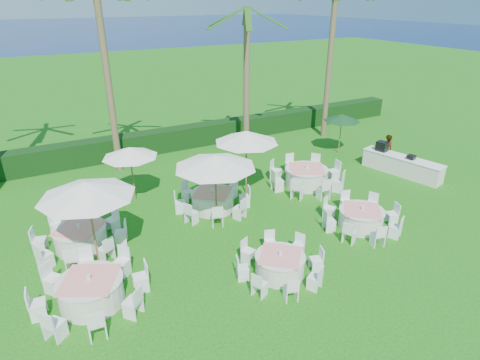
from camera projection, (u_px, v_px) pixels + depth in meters
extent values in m
plane|color=#15550E|center=(267.00, 266.00, 13.05)|extent=(120.00, 120.00, 0.00)
cube|color=black|center=(154.00, 142.00, 22.40)|extent=(34.00, 1.00, 1.20)
plane|color=#07164E|center=(39.00, 34.00, 94.65)|extent=(260.00, 260.00, 0.00)
cylinder|color=silver|center=(91.00, 292.00, 11.34)|extent=(1.77, 1.77, 0.77)
cylinder|color=silver|center=(89.00, 281.00, 11.17)|extent=(1.85, 1.85, 0.03)
cube|color=pink|center=(89.00, 280.00, 11.16)|extent=(1.93, 1.93, 0.01)
cylinder|color=silver|center=(89.00, 277.00, 11.13)|extent=(0.12, 0.12, 0.16)
cube|color=white|center=(121.00, 262.00, 12.48)|extent=(0.61, 0.61, 0.92)
cube|color=white|center=(87.00, 262.00, 12.46)|extent=(0.46, 0.46, 0.92)
cube|color=white|center=(53.00, 278.00, 11.76)|extent=(0.61, 0.61, 0.92)
cube|color=white|center=(37.00, 303.00, 10.79)|extent=(0.46, 0.46, 0.92)
cube|color=white|center=(54.00, 324.00, 10.13)|extent=(0.61, 0.61, 0.92)
cube|color=white|center=(96.00, 323.00, 10.15)|extent=(0.46, 0.46, 0.92)
cube|color=white|center=(132.00, 302.00, 10.85)|extent=(0.61, 0.61, 0.92)
cube|color=white|center=(140.00, 277.00, 11.82)|extent=(0.46, 0.46, 0.92)
cylinder|color=silver|center=(280.00, 265.00, 12.54)|extent=(1.52, 1.52, 0.66)
cylinder|color=silver|center=(280.00, 256.00, 12.40)|extent=(1.59, 1.59, 0.03)
cube|color=pink|center=(280.00, 256.00, 12.39)|extent=(1.73, 1.73, 0.01)
cylinder|color=silver|center=(280.00, 253.00, 12.36)|extent=(0.11, 0.11, 0.14)
cube|color=white|center=(297.00, 246.00, 13.41)|extent=(0.50, 0.50, 0.79)
cube|color=white|center=(270.00, 243.00, 13.58)|extent=(0.47, 0.47, 0.79)
cube|color=white|center=(248.00, 251.00, 13.13)|extent=(0.50, 0.50, 0.79)
cube|color=white|center=(242.00, 268.00, 12.32)|extent=(0.47, 0.47, 0.79)
cube|color=white|center=(260.00, 284.00, 11.63)|extent=(0.50, 0.50, 0.79)
cube|color=white|center=(291.00, 288.00, 11.45)|extent=(0.47, 0.47, 0.79)
cube|color=white|center=(315.00, 277.00, 11.90)|extent=(0.50, 0.50, 0.79)
cube|color=white|center=(316.00, 259.00, 12.71)|extent=(0.47, 0.47, 0.79)
cylinder|color=silver|center=(361.00, 219.00, 15.13)|extent=(1.63, 1.63, 0.71)
cylinder|color=silver|center=(362.00, 210.00, 14.98)|extent=(1.69, 1.69, 0.03)
cube|color=pink|center=(362.00, 210.00, 14.97)|extent=(1.85, 1.85, 0.01)
cylinder|color=silver|center=(362.00, 208.00, 14.94)|extent=(0.11, 0.11, 0.15)
cube|color=white|center=(371.00, 204.00, 16.06)|extent=(0.53, 0.53, 0.85)
cube|color=white|center=(347.00, 202.00, 16.23)|extent=(0.49, 0.49, 0.85)
cube|color=white|center=(329.00, 208.00, 15.74)|extent=(0.53, 0.53, 0.85)
cube|color=white|center=(329.00, 220.00, 14.88)|extent=(0.49, 0.49, 0.85)
cube|color=white|center=(349.00, 232.00, 14.14)|extent=(0.53, 0.53, 0.85)
cube|color=white|center=(378.00, 235.00, 13.97)|extent=(0.49, 0.49, 0.85)
cube|color=white|center=(396.00, 227.00, 14.46)|extent=(0.53, 0.53, 0.85)
cube|color=white|center=(392.00, 214.00, 15.33)|extent=(0.49, 0.49, 0.85)
cylinder|color=silver|center=(81.00, 238.00, 13.89)|extent=(1.72, 1.72, 0.75)
cylinder|color=silver|center=(79.00, 228.00, 13.73)|extent=(1.79, 1.79, 0.03)
cube|color=pink|center=(79.00, 228.00, 13.72)|extent=(1.96, 1.96, 0.01)
cylinder|color=silver|center=(78.00, 226.00, 13.68)|extent=(0.12, 0.12, 0.16)
cube|color=white|center=(112.00, 220.00, 14.86)|extent=(0.56, 0.56, 0.90)
cube|color=white|center=(87.00, 217.00, 15.06)|extent=(0.53, 0.53, 0.90)
cube|color=white|center=(58.00, 225.00, 14.55)|extent=(0.56, 0.56, 0.90)
cube|color=white|center=(39.00, 240.00, 13.64)|extent=(0.53, 0.53, 0.90)
cube|color=white|center=(44.00, 255.00, 12.85)|extent=(0.56, 0.56, 0.90)
cube|color=white|center=(73.00, 259.00, 12.66)|extent=(0.53, 0.53, 0.90)
cube|color=white|center=(106.00, 249.00, 13.16)|extent=(0.56, 0.56, 0.90)
cube|color=white|center=(120.00, 232.00, 14.08)|extent=(0.53, 0.53, 0.90)
cylinder|color=silver|center=(213.00, 201.00, 16.41)|extent=(1.70, 1.70, 0.74)
cylinder|color=silver|center=(212.00, 193.00, 16.25)|extent=(1.77, 1.77, 0.03)
cube|color=pink|center=(212.00, 192.00, 16.24)|extent=(1.94, 1.94, 0.01)
cylinder|color=silver|center=(212.00, 190.00, 16.20)|extent=(0.12, 0.12, 0.16)
cube|color=white|center=(231.00, 188.00, 17.38)|extent=(0.56, 0.56, 0.89)
cube|color=white|center=(209.00, 186.00, 17.56)|extent=(0.52, 0.52, 0.89)
cube|color=white|center=(188.00, 191.00, 17.05)|extent=(0.56, 0.56, 0.89)
cube|color=white|center=(180.00, 202.00, 16.15)|extent=(0.52, 0.52, 0.89)
cube|color=white|center=(191.00, 213.00, 15.37)|extent=(0.56, 0.56, 0.89)
cube|color=white|center=(217.00, 215.00, 15.19)|extent=(0.52, 0.52, 0.89)
cube|color=white|center=(239.00, 208.00, 15.70)|extent=(0.56, 0.56, 0.89)
cube|color=white|center=(244.00, 197.00, 16.60)|extent=(0.52, 0.52, 0.89)
cylinder|color=silver|center=(306.00, 177.00, 18.47)|extent=(1.89, 1.89, 0.82)
cylinder|color=silver|center=(307.00, 169.00, 18.30)|extent=(1.96, 1.96, 0.03)
cube|color=pink|center=(307.00, 168.00, 18.29)|extent=(2.08, 2.08, 0.01)
cylinder|color=silver|center=(307.00, 167.00, 18.25)|extent=(0.13, 0.13, 0.17)
cube|color=white|center=(314.00, 164.00, 19.66)|extent=(0.64, 0.64, 0.98)
cube|color=white|center=(291.00, 164.00, 19.69)|extent=(0.51, 0.51, 0.98)
cube|color=white|center=(276.00, 171.00, 18.98)|extent=(0.64, 0.64, 0.98)
cube|color=white|center=(277.00, 180.00, 17.95)|extent=(0.51, 0.51, 0.98)
cube|color=white|center=(297.00, 188.00, 17.21)|extent=(0.64, 0.64, 0.98)
cube|color=white|center=(324.00, 189.00, 17.19)|extent=(0.51, 0.51, 0.98)
cube|color=white|center=(338.00, 181.00, 17.90)|extent=(0.64, 0.64, 0.98)
cube|color=white|center=(334.00, 171.00, 18.92)|extent=(0.51, 0.51, 0.98)
cylinder|color=brown|center=(92.00, 225.00, 12.68)|extent=(0.07, 0.07, 2.80)
cone|color=white|center=(86.00, 189.00, 12.16)|extent=(2.96, 2.96, 0.50)
sphere|color=brown|center=(85.00, 184.00, 12.09)|extent=(0.11, 0.11, 0.11)
cylinder|color=brown|center=(216.00, 190.00, 15.16)|extent=(0.06, 0.06, 2.63)
cone|color=white|center=(215.00, 161.00, 14.67)|extent=(3.09, 3.09, 0.47)
sphere|color=brown|center=(215.00, 157.00, 14.60)|extent=(0.11, 0.11, 0.11)
cylinder|color=brown|center=(133.00, 176.00, 16.78)|extent=(0.06, 0.06, 2.33)
cone|color=white|center=(130.00, 152.00, 16.35)|extent=(2.28, 2.28, 0.42)
sphere|color=brown|center=(129.00, 149.00, 16.29)|extent=(0.09, 0.09, 0.09)
cylinder|color=brown|center=(246.00, 164.00, 17.29)|extent=(0.07, 0.07, 2.79)
cone|color=white|center=(246.00, 137.00, 16.77)|extent=(2.74, 2.74, 0.50)
sphere|color=brown|center=(246.00, 133.00, 16.70)|extent=(0.11, 0.11, 0.11)
cylinder|color=brown|center=(340.00, 134.00, 22.12)|extent=(0.05, 0.05, 2.13)
cone|color=#103A19|center=(342.00, 118.00, 21.72)|extent=(2.00, 2.00, 0.38)
sphere|color=brown|center=(342.00, 115.00, 21.66)|extent=(0.09, 0.09, 0.09)
cube|color=silver|center=(402.00, 166.00, 19.66)|extent=(1.70, 3.92, 0.87)
cube|color=white|center=(403.00, 157.00, 19.47)|extent=(1.75, 3.98, 0.04)
cube|color=black|center=(382.00, 146.00, 20.13)|extent=(0.55, 0.62, 0.48)
cube|color=black|center=(411.00, 157.00, 19.16)|extent=(0.41, 0.41, 0.19)
imported|color=gray|center=(386.00, 151.00, 20.33)|extent=(0.71, 0.56, 1.73)
cylinder|color=brown|center=(108.00, 82.00, 18.49)|extent=(0.32, 0.32, 8.82)
cylinder|color=brown|center=(246.00, 85.00, 20.87)|extent=(0.32, 0.32, 7.57)
cube|color=#1F5214|center=(265.00, 17.00, 20.03)|extent=(2.22, 0.43, 1.00)
cube|color=#1F5214|center=(246.00, 16.00, 20.49)|extent=(1.22, 2.10, 1.00)
cube|color=#1F5214|center=(227.00, 17.00, 19.96)|extent=(1.46, 1.99, 1.00)
cube|color=#1F5214|center=(228.00, 18.00, 18.96)|extent=(2.22, 0.43, 1.00)
cube|color=#1F5214|center=(248.00, 18.00, 18.50)|extent=(1.22, 2.10, 1.00)
cube|color=#1F5214|center=(267.00, 18.00, 19.03)|extent=(1.46, 1.99, 1.00)
cylinder|color=brown|center=(329.00, 64.00, 23.47)|extent=(0.32, 0.32, 8.78)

